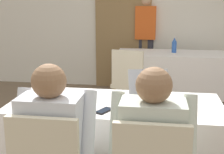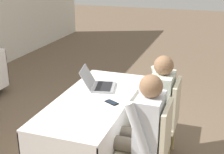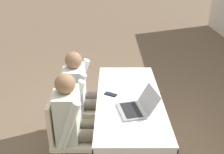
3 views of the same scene
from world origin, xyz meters
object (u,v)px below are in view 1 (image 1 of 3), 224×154
object	(u,v)px
chair_far_spare	(130,80)
person_red_shirt	(145,35)
person_white_shirt	(152,148)
person_checkered_shirt	(56,141)
cell_phone	(104,111)
laptop	(151,97)
water_bottle	(174,45)

from	to	relation	value
chair_far_spare	person_red_shirt	world-z (taller)	person_red_shirt
person_white_shirt	person_red_shirt	xyz separation A→B (m)	(-0.20, 3.64, 0.26)
person_checkered_shirt	person_red_shirt	distance (m)	3.67
cell_phone	laptop	bearing A→B (deg)	66.51
person_white_shirt	water_bottle	bearing A→B (deg)	-94.85
water_bottle	person_white_shirt	world-z (taller)	person_white_shirt
water_bottle	person_checkered_shirt	bearing A→B (deg)	-105.62
cell_phone	chair_far_spare	xyz separation A→B (m)	(0.02, 1.85, -0.24)
laptop	chair_far_spare	size ratio (longest dim) A/B	0.47
laptop	cell_phone	world-z (taller)	laptop
cell_phone	water_bottle	bearing A→B (deg)	104.86
water_bottle	person_red_shirt	size ratio (longest dim) A/B	0.15
chair_far_spare	laptop	bearing A→B (deg)	113.75
cell_phone	person_checkered_shirt	world-z (taller)	person_checkered_shirt
cell_phone	person_white_shirt	distance (m)	0.50
cell_phone	person_red_shirt	distance (m)	3.30
person_white_shirt	person_red_shirt	distance (m)	3.66
water_bottle	chair_far_spare	bearing A→B (deg)	-125.58
person_white_shirt	person_red_shirt	bearing A→B (deg)	-86.82
laptop	chair_far_spare	bearing A→B (deg)	88.19
laptop	cell_phone	xyz separation A→B (m)	(-0.33, -0.26, -0.04)
person_white_shirt	person_checkered_shirt	bearing A→B (deg)	0.00
laptop	water_bottle	distance (m)	2.42
laptop	water_bottle	xyz separation A→B (m)	(0.28, 2.40, 0.06)
chair_far_spare	water_bottle	bearing A→B (deg)	-112.71
person_checkered_shirt	cell_phone	bearing A→B (deg)	-123.97
laptop	chair_far_spare	world-z (taller)	laptop
cell_phone	person_red_shirt	bearing A→B (deg)	115.11
person_checkered_shirt	person_white_shirt	size ratio (longest dim) A/B	1.00
water_bottle	person_checkered_shirt	xyz separation A→B (m)	(-0.84, -3.02, -0.19)
person_red_shirt	water_bottle	bearing A→B (deg)	-51.16
person_red_shirt	cell_phone	bearing A→B (deg)	-89.96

